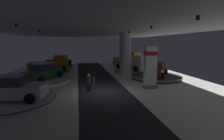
{
  "coord_description": "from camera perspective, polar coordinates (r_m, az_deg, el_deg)",
  "views": [
    {
      "loc": [
        -2.12,
        -13.77,
        4.19
      ],
      "look_at": [
        1.37,
        3.06,
        1.4
      ],
      "focal_mm": 26.35,
      "sensor_mm": 36.0,
      "label": 1
    }
  ],
  "objects": [
    {
      "name": "ground",
      "position": [
        14.55,
        -2.86,
        -7.62
      ],
      "size": [
        24.0,
        44.0,
        0.06
      ],
      "color": "silver"
    },
    {
      "name": "ceiling_with_spotlights",
      "position": [
        13.99,
        -3.05,
        14.79
      ],
      "size": [
        24.0,
        44.0,
        0.39
      ],
      "color": "silver"
    },
    {
      "name": "column_right",
      "position": [
        20.97,
        4.62,
        5.25
      ],
      "size": [
        1.46,
        1.46,
        5.5
      ],
      "color": "silver",
      "rests_on": "ground"
    },
    {
      "name": "brand_sign_pylon",
      "position": [
        15.59,
        13.15,
        1.05
      ],
      "size": [
        1.27,
        0.66,
        3.94
      ],
      "color": "slate",
      "rests_on": "ground"
    },
    {
      "name": "display_platform_near_left",
      "position": [
        13.92,
        -30.46,
        -9.05
      ],
      "size": [
        5.58,
        5.58,
        0.23
      ],
      "color": "#B7B7BC",
      "rests_on": "ground"
    },
    {
      "name": "display_car_near_left",
      "position": [
        13.71,
        -30.87,
        -5.61
      ],
      "size": [
        4.42,
        2.7,
        1.71
      ],
      "color": "silver",
      "rests_on": "display_platform_near_left"
    },
    {
      "name": "display_platform_far_right",
      "position": [
        25.27,
        7.05,
        -0.08
      ],
      "size": [
        5.68,
        5.68,
        0.24
      ],
      "color": "#B7B7BC",
      "rests_on": "ground"
    },
    {
      "name": "pickup_truck_far_right",
      "position": [
        24.9,
        7.61,
        2.19
      ],
      "size": [
        4.32,
        5.69,
        2.3
      ],
      "color": "silver",
      "rests_on": "display_platform_far_right"
    },
    {
      "name": "display_platform_far_left",
      "position": [
        24.93,
        -20.87,
        -0.7
      ],
      "size": [
        5.68,
        5.68,
        0.28
      ],
      "color": "#B7B7BC",
      "rests_on": "ground"
    },
    {
      "name": "pickup_truck_far_left",
      "position": [
        24.75,
        -20.27,
        1.75
      ],
      "size": [
        5.42,
        2.92,
        2.3
      ],
      "color": "#B77519",
      "rests_on": "display_platform_far_left"
    },
    {
      "name": "display_platform_mid_right",
      "position": [
        20.47,
        15.06,
        -2.34
      ],
      "size": [
        5.97,
        5.97,
        0.37
      ],
      "color": "#333338",
      "rests_on": "ground"
    },
    {
      "name": "display_car_mid_right",
      "position": [
        20.28,
        15.15,
        0.22
      ],
      "size": [
        3.95,
        4.44,
        1.71
      ],
      "color": "maroon",
      "rests_on": "display_platform_mid_right"
    },
    {
      "name": "display_platform_mid_left",
      "position": [
        19.36,
        -22.5,
        -3.4
      ],
      "size": [
        5.48,
        5.48,
        0.35
      ],
      "color": "silver",
      "rests_on": "ground"
    },
    {
      "name": "display_car_mid_left",
      "position": [
        19.17,
        -22.74,
        -0.72
      ],
      "size": [
        3.77,
        4.51,
        1.71
      ],
      "color": "#2D5638",
      "rests_on": "display_platform_mid_left"
    },
    {
      "name": "display_platform_deep_left",
      "position": [
        30.48,
        -17.82,
        1.22
      ],
      "size": [
        4.66,
        4.66,
        0.32
      ],
      "color": "#333338",
      "rests_on": "ground"
    },
    {
      "name": "display_car_deep_left",
      "position": [
        30.38,
        -17.84,
        2.92
      ],
      "size": [
        4.28,
        2.3,
        1.71
      ],
      "color": "black",
      "rests_on": "display_platform_deep_left"
    },
    {
      "name": "display_platform_deep_right",
      "position": [
        31.37,
        5.46,
        1.83
      ],
      "size": [
        5.68,
        5.68,
        0.32
      ],
      "color": "silver",
      "rests_on": "ground"
    },
    {
      "name": "pickup_truck_deep_right",
      "position": [
        31.45,
        5.96,
        3.81
      ],
      "size": [
        5.7,
        4.08,
        2.3
      ],
      "color": "#B77519",
      "rests_on": "display_platform_deep_right"
    },
    {
      "name": "visitor_walking_near",
      "position": [
        14.46,
        -8.07,
        -4.0
      ],
      "size": [
        0.32,
        0.32,
        1.59
      ],
      "color": "black",
      "rests_on": "ground"
    },
    {
      "name": "stanchion_a",
      "position": [
        12.66,
        -9.72,
        -8.46
      ],
      "size": [
        0.28,
        0.28,
        1.01
      ],
      "color": "#333338",
      "rests_on": "ground"
    },
    {
      "name": "stanchion_b",
      "position": [
        16.03,
        -6.25,
        -4.61
      ],
      "size": [
        0.28,
        0.28,
        1.01
      ],
      "color": "#333338",
      "rests_on": "ground"
    }
  ]
}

